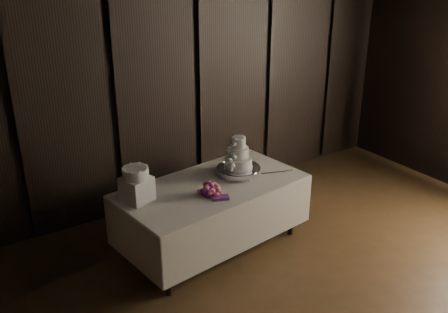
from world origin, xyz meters
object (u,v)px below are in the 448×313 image
(display_table, at_px, (212,213))
(small_cake, at_px, (135,173))
(cake_stand, at_px, (238,171))
(box_pedestal, at_px, (137,189))
(bouquet, at_px, (210,190))
(wedding_cake, at_px, (237,156))

(display_table, relative_size, small_cake, 8.20)
(cake_stand, bearing_deg, box_pedestal, 177.78)
(bouquet, height_order, box_pedestal, box_pedestal)
(bouquet, bearing_deg, display_table, 52.63)
(cake_stand, xyz_separation_m, bouquet, (-0.53, -0.25, 0.01))
(wedding_cake, xyz_separation_m, small_cake, (-1.15, 0.06, 0.07))
(display_table, distance_m, bouquet, 0.47)
(cake_stand, bearing_deg, wedding_cake, -150.26)
(wedding_cake, bearing_deg, cake_stand, 17.57)
(cake_stand, height_order, bouquet, bouquet)
(box_pedestal, bearing_deg, small_cake, 0.00)
(bouquet, relative_size, box_pedestal, 1.44)
(wedding_cake, distance_m, box_pedestal, 1.16)
(display_table, relative_size, wedding_cake, 5.96)
(cake_stand, bearing_deg, bouquet, -154.23)
(cake_stand, xyz_separation_m, wedding_cake, (-0.03, -0.01, 0.18))
(display_table, xyz_separation_m, bouquet, (-0.15, -0.20, 0.40))
(wedding_cake, height_order, box_pedestal, wedding_cake)
(wedding_cake, xyz_separation_m, box_pedestal, (-1.15, 0.06, -0.10))
(cake_stand, bearing_deg, small_cake, 177.78)
(display_table, relative_size, cake_stand, 4.35)
(wedding_cake, height_order, bouquet, wedding_cake)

